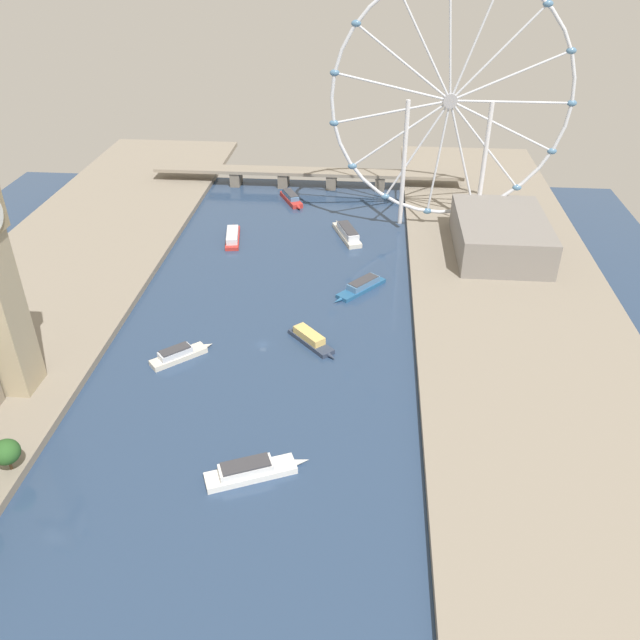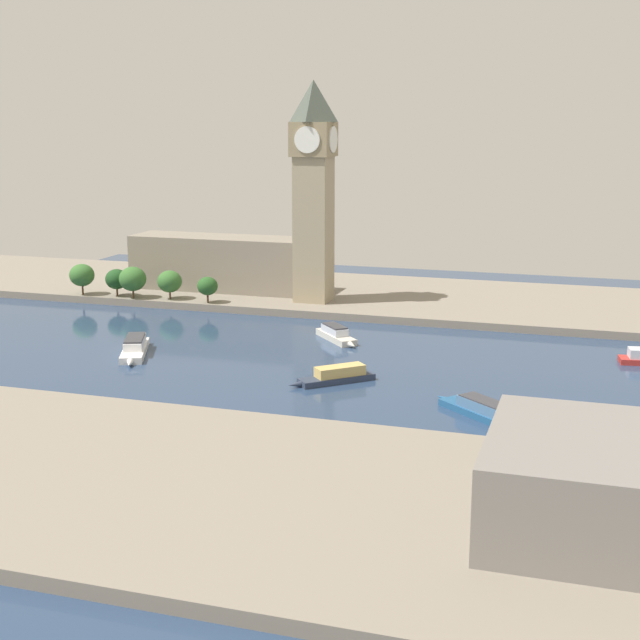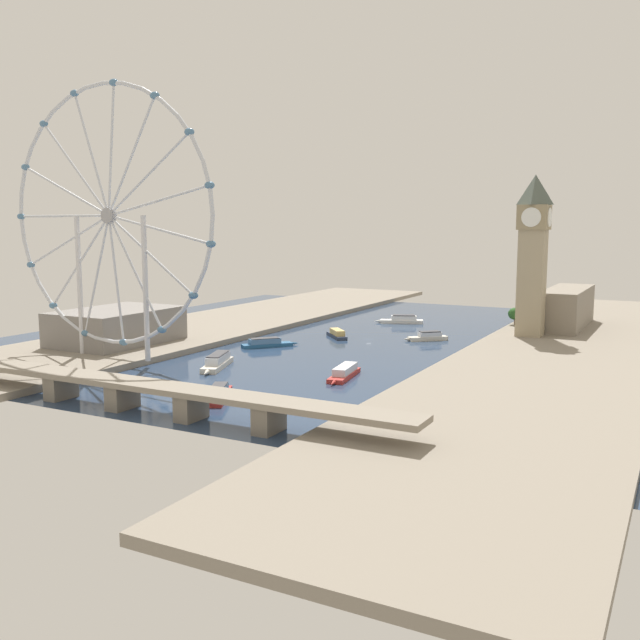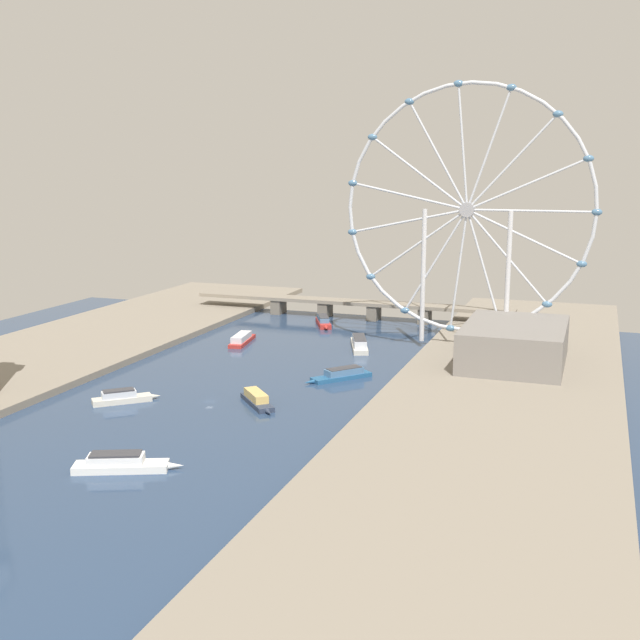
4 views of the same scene
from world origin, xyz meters
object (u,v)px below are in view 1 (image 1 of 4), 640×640
(tour_boat_3, at_px, (311,339))
(riverside_hall, at_px, (500,235))
(tour_boat_5, at_px, (347,233))
(river_bridge, at_px, (307,174))
(tour_boat_2, at_px, (251,471))
(tour_boat_6, at_px, (291,198))
(tour_boat_1, at_px, (233,236))
(ferris_wheel, at_px, (450,102))
(tour_boat_4, at_px, (179,354))
(tour_boat_0, at_px, (362,286))

(tour_boat_3, bearing_deg, riverside_hall, 92.40)
(tour_boat_5, bearing_deg, river_bridge, 0.83)
(riverside_hall, height_order, tour_boat_2, riverside_hall)
(riverside_hall, xyz_separation_m, tour_boat_6, (-112.51, 64.25, -9.55))
(river_bridge, relative_size, tour_boat_1, 5.88)
(tour_boat_1, xyz_separation_m, tour_boat_2, (39.32, -167.67, 0.12))
(ferris_wheel, bearing_deg, tour_boat_2, -110.07)
(tour_boat_5, xyz_separation_m, tour_boat_6, (-35.81, 47.89, -0.35))
(tour_boat_4, xyz_separation_m, tour_boat_6, (23.64, 165.28, 0.21))
(riverside_hall, distance_m, tour_boat_2, 187.46)
(ferris_wheel, bearing_deg, river_bridge, 142.27)
(tour_boat_1, height_order, tour_boat_3, tour_boat_3)
(riverside_hall, distance_m, tour_boat_3, 122.30)
(riverside_hall, bearing_deg, river_bridge, 139.29)
(tour_boat_5, distance_m, tour_boat_6, 59.81)
(ferris_wheel, bearing_deg, tour_boat_0, -118.78)
(tour_boat_4, bearing_deg, river_bridge, 39.22)
(ferris_wheel, xyz_separation_m, tour_boat_5, (-48.71, -14.46, -65.18))
(tour_boat_0, distance_m, tour_boat_1, 84.95)
(tour_boat_1, distance_m, tour_boat_4, 108.96)
(ferris_wheel, height_order, river_bridge, ferris_wheel)
(tour_boat_0, bearing_deg, river_bridge, -123.76)
(tour_boat_3, distance_m, tour_boat_6, 152.64)
(ferris_wheel, bearing_deg, tour_boat_6, 158.42)
(river_bridge, height_order, tour_boat_3, river_bridge)
(tour_boat_0, relative_size, tour_boat_1, 0.82)
(ferris_wheel, xyz_separation_m, tour_boat_2, (-69.62, -190.56, -65.60))
(ferris_wheel, distance_m, tour_boat_1, 129.27)
(tour_boat_2, bearing_deg, tour_boat_4, 100.34)
(tour_boat_1, height_order, tour_boat_4, tour_boat_4)
(tour_boat_2, bearing_deg, tour_boat_5, 60.28)
(tour_boat_0, xyz_separation_m, tour_boat_5, (-9.46, 57.01, 0.63))
(river_bridge, height_order, tour_boat_6, river_bridge)
(tour_boat_1, bearing_deg, tour_boat_6, -32.74)
(tour_boat_6, bearing_deg, riverside_hall, 34.12)
(riverside_hall, xyz_separation_m, river_bridge, (-105.41, 90.71, -3.90))
(tour_boat_6, bearing_deg, tour_boat_3, -16.26)
(riverside_hall, xyz_separation_m, tour_boat_5, (-76.70, 16.35, -9.19))
(riverside_hall, relative_size, river_bridge, 0.32)
(ferris_wheel, relative_size, tour_boat_4, 5.68)
(tour_boat_1, bearing_deg, riverside_hall, -102.61)
(riverside_hall, bearing_deg, tour_boat_2, -121.42)
(tour_boat_1, relative_size, tour_boat_2, 1.03)
(river_bridge, relative_size, tour_boat_6, 7.01)
(ferris_wheel, distance_m, river_bridge, 114.75)
(riverside_hall, bearing_deg, tour_boat_3, -135.06)
(tour_boat_2, bearing_deg, tour_boat_0, 52.75)
(riverside_hall, relative_size, tour_boat_0, 2.31)
(river_bridge, bearing_deg, ferris_wheel, -37.73)
(tour_boat_3, height_order, tour_boat_5, tour_boat_5)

